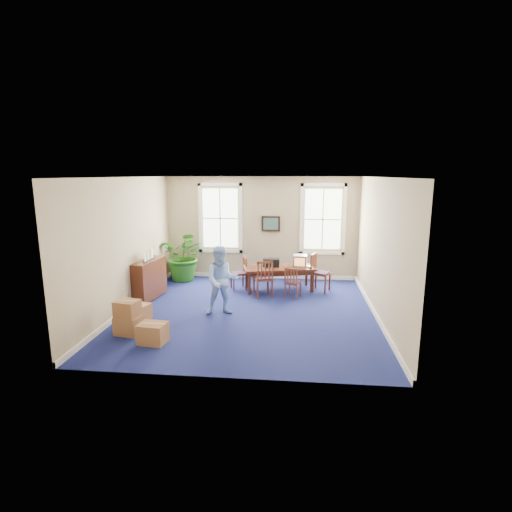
# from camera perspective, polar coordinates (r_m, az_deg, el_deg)

# --- Properties ---
(floor) EXTENTS (6.50, 6.50, 0.00)m
(floor) POSITION_cam_1_polar(r_m,az_deg,el_deg) (9.78, -0.95, -7.89)
(floor) COLOR navy
(floor) RESTS_ON ground
(ceiling) EXTENTS (6.50, 6.50, 0.00)m
(ceiling) POSITION_cam_1_polar(r_m,az_deg,el_deg) (9.22, -1.01, 11.21)
(ceiling) COLOR white
(ceiling) RESTS_ON ground
(wall_back) EXTENTS (6.50, 0.00, 6.50)m
(wall_back) POSITION_cam_1_polar(r_m,az_deg,el_deg) (12.56, 0.77, 4.00)
(wall_back) COLOR tan
(wall_back) RESTS_ON ground
(wall_front) EXTENTS (6.50, 0.00, 6.50)m
(wall_front) POSITION_cam_1_polar(r_m,az_deg,el_deg) (6.23, -4.51, -3.93)
(wall_front) COLOR tan
(wall_front) RESTS_ON ground
(wall_left) EXTENTS (0.00, 6.50, 6.50)m
(wall_left) POSITION_cam_1_polar(r_m,az_deg,el_deg) (10.16, -18.03, 1.61)
(wall_left) COLOR tan
(wall_left) RESTS_ON ground
(wall_right) EXTENTS (0.00, 6.50, 6.50)m
(wall_right) POSITION_cam_1_polar(r_m,az_deg,el_deg) (9.50, 17.30, 0.99)
(wall_right) COLOR tan
(wall_right) RESTS_ON ground
(baseboard_back) EXTENTS (6.00, 0.04, 0.12)m
(baseboard_back) POSITION_cam_1_polar(r_m,az_deg,el_deg) (12.83, 0.74, -2.85)
(baseboard_back) COLOR white
(baseboard_back) RESTS_ON ground
(baseboard_left) EXTENTS (0.04, 6.50, 0.12)m
(baseboard_left) POSITION_cam_1_polar(r_m,az_deg,el_deg) (10.51, -17.35, -6.68)
(baseboard_left) COLOR white
(baseboard_left) RESTS_ON ground
(baseboard_right) EXTENTS (0.04, 6.50, 0.12)m
(baseboard_right) POSITION_cam_1_polar(r_m,az_deg,el_deg) (9.88, 16.59, -7.82)
(baseboard_right) COLOR white
(baseboard_right) RESTS_ON ground
(window_left) EXTENTS (1.40, 0.12, 2.20)m
(window_left) POSITION_cam_1_polar(r_m,az_deg,el_deg) (12.69, -5.12, 5.39)
(window_left) COLOR white
(window_left) RESTS_ON ground
(window_right) EXTENTS (1.40, 0.12, 2.20)m
(window_right) POSITION_cam_1_polar(r_m,az_deg,el_deg) (12.49, 9.52, 5.18)
(window_right) COLOR white
(window_right) RESTS_ON ground
(wall_picture) EXTENTS (0.58, 0.06, 0.48)m
(wall_picture) POSITION_cam_1_polar(r_m,az_deg,el_deg) (12.47, 2.13, 4.63)
(wall_picture) COLOR black
(wall_picture) RESTS_ON ground
(conference_table) EXTENTS (2.15, 1.34, 0.68)m
(conference_table) POSITION_cam_1_polar(r_m,az_deg,el_deg) (11.46, 3.31, -3.20)
(conference_table) COLOR #492113
(conference_table) RESTS_ON ground
(crt_tv) EXTENTS (0.41, 0.44, 0.35)m
(crt_tv) POSITION_cam_1_polar(r_m,az_deg,el_deg) (11.37, 6.32, -0.71)
(crt_tv) COLOR #B7B7BC
(crt_tv) RESTS_ON conference_table
(game_console) EXTENTS (0.15, 0.19, 0.05)m
(game_console) POSITION_cam_1_polar(r_m,az_deg,el_deg) (11.37, 7.67, -1.52)
(game_console) COLOR white
(game_console) RESTS_ON conference_table
(equipment_bag) EXTENTS (0.46, 0.31, 0.23)m
(equipment_bag) POSITION_cam_1_polar(r_m,az_deg,el_deg) (11.40, 2.21, -0.91)
(equipment_bag) COLOR black
(equipment_bag) RESTS_ON conference_table
(chair_near_left) EXTENTS (0.60, 0.60, 1.03)m
(chair_near_left) POSITION_cam_1_polar(r_m,az_deg,el_deg) (10.78, 0.99, -3.16)
(chair_near_left) COLOR brown
(chair_near_left) RESTS_ON ground
(chair_near_right) EXTENTS (0.48, 0.48, 0.84)m
(chair_near_right) POSITION_cam_1_polar(r_m,az_deg,el_deg) (10.77, 5.33, -3.76)
(chair_near_right) COLOR brown
(chair_near_right) RESTS_ON ground
(chair_end_left) EXTENTS (0.54, 0.54, 0.93)m
(chair_end_left) POSITION_cam_1_polar(r_m,az_deg,el_deg) (11.53, -2.54, -2.45)
(chair_end_left) COLOR brown
(chair_end_left) RESTS_ON ground
(chair_end_right) EXTENTS (0.62, 0.62, 1.06)m
(chair_end_right) POSITION_cam_1_polar(r_m,az_deg,el_deg) (11.42, 9.24, -2.38)
(chair_end_right) COLOR brown
(chair_end_right) RESTS_ON ground
(man) EXTENTS (0.93, 0.79, 1.64)m
(man) POSITION_cam_1_polar(r_m,az_deg,el_deg) (9.40, -4.87, -3.51)
(man) COLOR #93BDFF
(man) RESTS_ON ground
(credenza) EXTENTS (0.53, 1.33, 1.01)m
(credenza) POSITION_cam_1_polar(r_m,az_deg,el_deg) (10.93, -15.00, -3.41)
(credenza) COLOR #492113
(credenza) RESTS_ON ground
(brochure_rack) EXTENTS (0.18, 0.64, 0.28)m
(brochure_rack) POSITION_cam_1_polar(r_m,az_deg,el_deg) (10.78, -15.09, -0.09)
(brochure_rack) COLOR #99999E
(brochure_rack) RESTS_ON credenza
(potted_plant) EXTENTS (1.70, 1.57, 1.57)m
(potted_plant) POSITION_cam_1_polar(r_m,az_deg,el_deg) (12.55, -10.14, 0.04)
(potted_plant) COLOR #1E5913
(potted_plant) RESTS_ON ground
(cardboard_boxes) EXTENTS (1.54, 1.54, 0.76)m
(cardboard_boxes) POSITION_cam_1_polar(r_m,az_deg,el_deg) (8.76, -16.45, -8.12)
(cardboard_boxes) COLOR #9B663F
(cardboard_boxes) RESTS_ON ground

